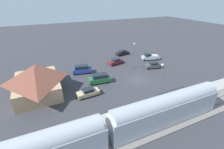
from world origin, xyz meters
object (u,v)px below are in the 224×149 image
Objects in this scene: pedestrian_on_platform at (200,89)px; pickup_silver at (150,57)px; station_building at (37,81)px; suv_green at (100,78)px; sedan_charcoal at (154,65)px; light_pole_lot_center at (134,53)px; suv_blue at (82,69)px; sedan_tan at (88,92)px; sedan_maroon at (116,61)px; sedan_black at (122,53)px; light_pole_near_platform at (161,76)px.

pedestrian_on_platform is 21.07m from pickup_silver.
station_building is 13.40m from suv_green.
station_building is at bearing 84.39° from suv_green.
sedan_charcoal is 7.00m from light_pole_lot_center.
light_pole_lot_center reaches higher than pickup_silver.
pedestrian_on_platform is at bearing -136.31° from suv_blue.
sedan_tan is (9.21, 21.06, -0.40)m from pedestrian_on_platform.
sedan_charcoal is at bearing -74.27° from sedan_tan.
sedan_maroon is 6.87m from light_pole_lot_center.
sedan_maroon is at bearing 30.56° from light_pole_lot_center.
sedan_tan is at bearing 135.75° from sedan_maroon.
pedestrian_on_platform is 0.37× the size of sedan_tan.
sedan_black is at bearing -42.84° from suv_green.
station_building is at bearing 63.43° from light_pole_near_platform.
pickup_silver is at bearing -96.25° from sedan_maroon.
pickup_silver is 1.19× the size of sedan_charcoal.
pedestrian_on_platform is at bearing -162.02° from light_pole_lot_center.
suv_blue is (5.48, -10.85, -1.67)m from station_building.
station_building is 25.09m from light_pole_near_platform.
station_building is 30.73m from sedan_black.
station_building is 1.78× the size of light_pole_near_platform.
suv_blue is at bearing 43.69° from pedestrian_on_platform.
suv_green is at bearing -44.25° from sedan_tan.
pickup_silver is 6.47m from sedan_charcoal.
suv_green reaches higher than sedan_black.
sedan_charcoal is 14.39m from light_pole_near_platform.
sedan_tan is at bearing 105.73° from sedan_charcoal.
sedan_tan is at bearing 115.88° from pickup_silver.
suv_green is at bearing 108.16° from light_pole_lot_center.
sedan_tan is at bearing 171.00° from suv_blue.
suv_blue is (20.22, 19.31, -0.13)m from pedestrian_on_platform.
pickup_silver is at bearing -143.38° from sedan_black.
sedan_black is (13.91, -27.33, -1.94)m from station_building.
light_pole_lot_center is at bearing 17.98° from pedestrian_on_platform.
sedan_black is 12.39m from light_pole_lot_center.
suv_green is 1.09× the size of sedan_black.
light_pole_lot_center is at bearing 69.80° from sedan_charcoal.
sedan_charcoal is 0.93× the size of suv_blue.
suv_green reaches higher than sedan_charcoal.
pedestrian_on_platform is at bearing -128.43° from suv_green.
pedestrian_on_platform is 21.62m from suv_green.
pickup_silver is at bearing -27.61° from sedan_charcoal.
sedan_tan is (-12.90, 12.57, 0.00)m from sedan_maroon.
station_building is at bearing 116.97° from sedan_black.
light_pole_near_platform is (-17.32, 10.73, 3.44)m from pickup_silver.
suv_blue is 0.74× the size of light_pole_near_platform.
light_pole_lot_center is at bearing 113.41° from pickup_silver.
station_building is 7.28× the size of pedestrian_on_platform.
sedan_maroon is 0.68× the size of light_pole_near_platform.
sedan_charcoal is at bearing -168.32° from sedan_black.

